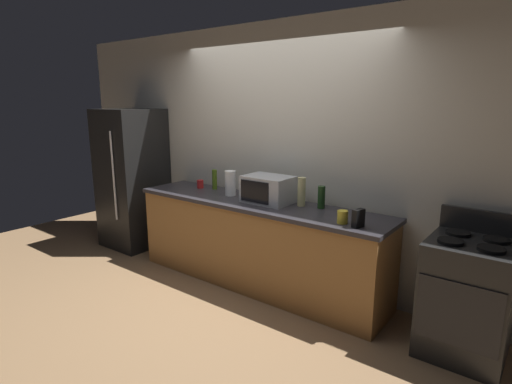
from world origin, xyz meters
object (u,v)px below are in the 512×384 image
paper_towel_roll (230,183)px  refrigerator (132,178)px  bottle_vinegar (301,192)px  stove_range (467,297)px  cordless_phone (358,218)px  bottle_wine (321,197)px  bottle_olive_oil (215,179)px  mug_yellow (343,217)px  mug_red (200,184)px  microwave (268,189)px

paper_towel_roll → refrigerator: bearing=-178.3°
paper_towel_roll → bottle_vinegar: (0.84, 0.08, 0.01)m
paper_towel_roll → bottle_vinegar: bottle_vinegar is taller
stove_range → paper_towel_roll: 2.46m
cordless_phone → bottle_wine: (-0.53, 0.34, 0.03)m
cordless_phone → bottle_vinegar: (-0.72, 0.30, 0.07)m
bottle_olive_oil → mug_yellow: size_ratio=2.11×
refrigerator → stove_range: size_ratio=1.67×
bottle_wine → mug_yellow: bearing=-40.6°
paper_towel_roll → bottle_wine: paper_towel_roll is taller
cordless_phone → mug_red: cordless_phone is taller
mug_red → bottle_olive_oil: bearing=15.6°
stove_range → cordless_phone: size_ratio=7.20×
paper_towel_roll → bottle_vinegar: bearing=5.5°
refrigerator → mug_red: bearing=6.3°
stove_range → microwave: (-1.89, 0.05, 0.57)m
cordless_phone → bottle_vinegar: bearing=173.3°
cordless_phone → bottle_olive_oil: (-1.91, 0.35, 0.04)m
bottle_olive_oil → mug_red: (-0.18, -0.05, -0.07)m
stove_range → microwave: 1.97m
bottle_vinegar → bottle_olive_oil: 1.19m
stove_range → mug_red: stove_range is taller
paper_towel_roll → mug_yellow: paper_towel_roll is taller
microwave → mug_red: size_ratio=5.06×
mug_yellow → mug_red: bearing=172.0°
refrigerator → bottle_olive_oil: size_ratio=7.81×
refrigerator → microwave: size_ratio=3.75×
cordless_phone → bottle_olive_oil: bottle_olive_oil is taller
microwave → bottle_olive_oil: microwave is taller
refrigerator → mug_red: 1.14m
bottle_wine → bottle_olive_oil: (-1.39, 0.00, 0.01)m
stove_range → bottle_vinegar: (-1.54, 0.13, 0.58)m
paper_towel_roll → mug_yellow: 1.43m
bottle_olive_oil → mug_red: bearing=-164.4°
paper_towel_roll → bottle_olive_oil: (-0.35, 0.13, -0.02)m
cordless_phone → bottle_wine: bearing=162.8°
microwave → refrigerator: bearing=-178.7°
stove_range → bottle_vinegar: size_ratio=3.82×
refrigerator → bottle_wine: bearing=3.7°
refrigerator → stove_range: refrigerator is taller
refrigerator → bottle_olive_oil: bearing=7.6°
cordless_phone → mug_yellow: size_ratio=1.38×
paper_towel_roll → mug_red: (-0.53, 0.07, -0.09)m
microwave → mug_yellow: 0.94m
stove_range → bottle_olive_oil: size_ratio=4.69×
microwave → mug_red: bearing=175.8°
cordless_phone → mug_red: size_ratio=1.58×
bottle_wine → mug_red: (-1.57, -0.05, -0.06)m
paper_towel_roll → bottle_olive_oil: paper_towel_roll is taller
paper_towel_roll → bottle_olive_oil: bearing=160.2°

